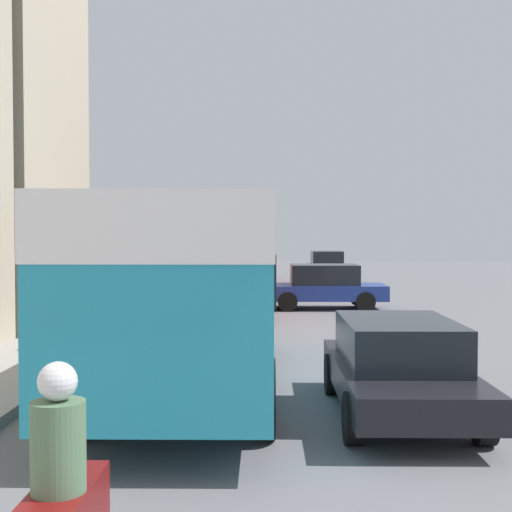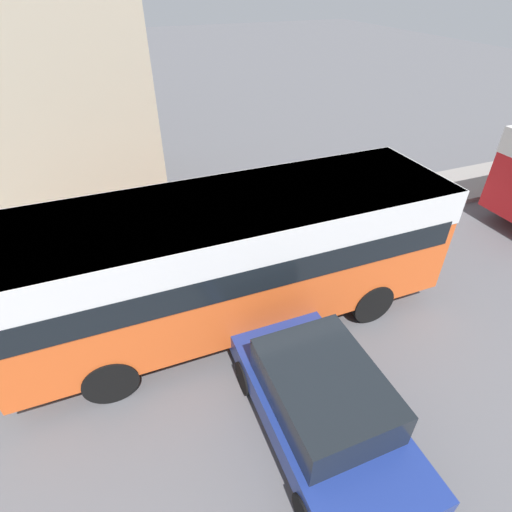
# 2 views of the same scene
# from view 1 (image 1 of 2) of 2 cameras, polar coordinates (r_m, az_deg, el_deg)

# --- Properties ---
(bus_lead) EXTENTS (2.63, 9.33, 3.00)m
(bus_lead) POSITION_cam_1_polar(r_m,az_deg,el_deg) (11.74, -5.06, -1.10)
(bus_lead) COLOR teal
(bus_lead) RESTS_ON ground_plane
(bus_following) EXTENTS (2.66, 9.13, 2.98)m
(bus_following) POSITION_cam_1_polar(r_m,az_deg,el_deg) (23.42, -2.21, 0.38)
(bus_following) COLOR #EA5B23
(bus_following) RESTS_ON ground_plane
(bus_third_in_line) EXTENTS (2.51, 9.17, 2.97)m
(bus_third_in_line) POSITION_cam_1_polar(r_m,az_deg,el_deg) (36.65, -1.49, 0.94)
(bus_third_in_line) COLOR red
(bus_third_in_line) RESTS_ON ground_plane
(car_crossing) EXTENTS (4.05, 1.95, 1.48)m
(car_crossing) POSITION_cam_1_polar(r_m,az_deg,el_deg) (23.94, 5.49, -2.39)
(car_crossing) COLOR navy
(car_crossing) RESTS_ON ground_plane
(car_far_curb) EXTENTS (1.79, 4.33, 1.35)m
(car_far_curb) POSITION_cam_1_polar(r_m,az_deg,el_deg) (10.24, 11.29, -8.55)
(car_far_curb) COLOR black
(car_far_curb) RESTS_ON ground_plane
(car_distant) EXTENTS (1.92, 4.07, 1.54)m
(car_distant) POSITION_cam_1_polar(r_m,az_deg,el_deg) (38.74, 5.68, -0.70)
(car_distant) COLOR slate
(car_distant) RESTS_ON ground_plane
(pedestrian_near_curb) EXTENTS (0.37, 0.37, 1.68)m
(pedestrian_near_curb) POSITION_cam_1_polar(r_m,az_deg,el_deg) (15.03, -14.10, -4.09)
(pedestrian_near_curb) COLOR #232838
(pedestrian_near_curb) RESTS_ON sidewalk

